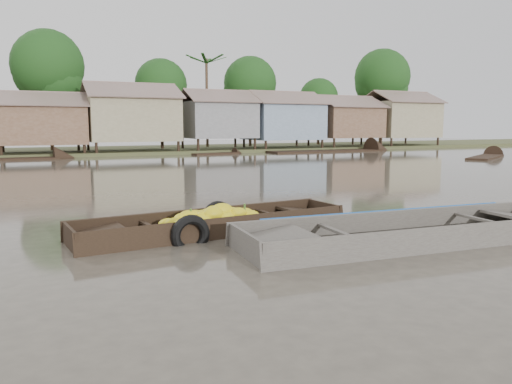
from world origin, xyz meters
name	(u,v)px	position (x,y,z in m)	size (l,w,h in m)	color
ground	(292,230)	(0.00, 0.00, 0.00)	(120.00, 120.00, 0.00)	#474036
riverbank	(132,114)	(3.03, 31.86, 3.07)	(120.00, 12.47, 10.22)	#384723
banana_boat	(211,225)	(-1.67, 0.48, 0.17)	(5.97, 1.92, 0.83)	black
viewer_boat	(416,238)	(1.71, -1.87, 0.05)	(7.32, 2.44, 0.58)	#433D39
distant_boats	(234,157)	(8.59, 23.96, -0.05)	(46.85, 14.30, 0.35)	black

